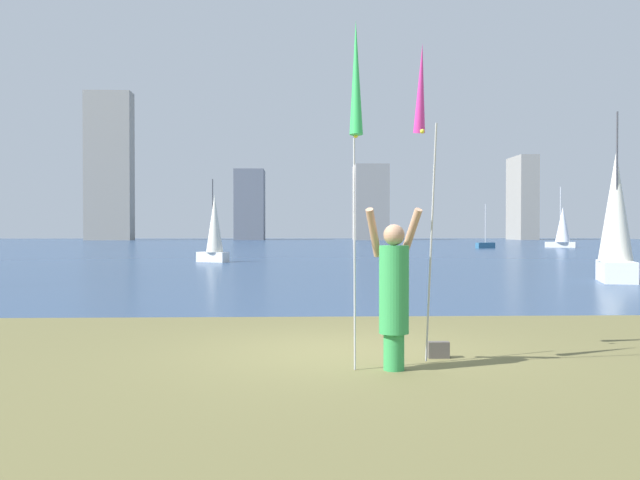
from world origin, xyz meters
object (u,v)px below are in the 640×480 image
object	(u,v)px
person	(394,290)
kite_flag_left	(356,85)
bag	(438,350)
kite_flag_right	(421,97)
sailboat_0	(562,228)
sailboat_6	(214,230)
sailboat_1	(485,245)
sailboat_3	(616,223)

from	to	relation	value
person	kite_flag_left	xyz separation A→B (m)	(-0.47, -0.09, 2.46)
person	bag	bearing A→B (deg)	62.71
bag	kite_flag_right	bearing A→B (deg)	175.13
kite_flag_left	sailboat_0	xyz separation A→B (m)	(24.36, 55.12, -1.54)
sailboat_6	sailboat_1	bearing A→B (deg)	49.92
kite_flag_left	sailboat_6	xyz separation A→B (m)	(-5.00, 27.59, -1.74)
bag	sailboat_1	distance (m)	54.47
person	kite_flag_right	bearing A→B (deg)	74.48
person	sailboat_6	xyz separation A→B (m)	(-5.47, 27.50, 0.72)
kite_flag_right	sailboat_1	world-z (taller)	kite_flag_right
sailboat_1	kite_flag_right	bearing A→B (deg)	-106.56
bag	sailboat_3	bearing A→B (deg)	56.46
person	kite_flag_left	world-z (taller)	kite_flag_left
sailboat_0	sailboat_3	size ratio (longest dim) A/B	1.04
sailboat_0	kite_flag_right	bearing A→B (deg)	-113.35
sailboat_3	sailboat_6	size ratio (longest dim) A/B	1.27
kite_flag_left	sailboat_1	bearing A→B (deg)	72.77
person	sailboat_6	world-z (taller)	sailboat_6
sailboat_1	person	bearing A→B (deg)	-106.80
kite_flag_right	sailboat_1	bearing A→B (deg)	73.44
sailboat_1	sailboat_3	distance (m)	40.00
person	kite_flag_left	distance (m)	2.50
kite_flag_left	kite_flag_right	size ratio (longest dim) A/B	1.02
person	bag	xyz separation A→B (m)	(0.70, 0.75, -0.86)
kite_flag_left	person	bearing A→B (deg)	11.08
kite_flag_left	sailboat_0	bearing A→B (deg)	66.16
person	sailboat_3	bearing A→B (deg)	71.86
person	kite_flag_right	world-z (taller)	kite_flag_right
bag	sailboat_6	size ratio (longest dim) A/B	0.06
sailboat_3	sailboat_1	bearing A→B (deg)	80.26
kite_flag_left	bag	bearing A→B (deg)	35.55
sailboat_3	sailboat_6	xyz separation A→B (m)	(-14.72, 13.86, -0.25)
sailboat_1	bag	bearing A→B (deg)	-106.32
kite_flag_right	bag	distance (m)	3.36
kite_flag_right	sailboat_0	distance (m)	59.12
bag	sailboat_6	world-z (taller)	sailboat_6
sailboat_6	person	bearing A→B (deg)	-78.74
bag	sailboat_3	size ratio (longest dim) A/B	0.05
person	kite_flag_left	bearing A→B (deg)	-152.92
person	kite_flag_right	size ratio (longest dim) A/B	0.48
sailboat_0	sailboat_6	size ratio (longest dim) A/B	1.32
kite_flag_left	kite_flag_right	world-z (taller)	kite_flag_left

